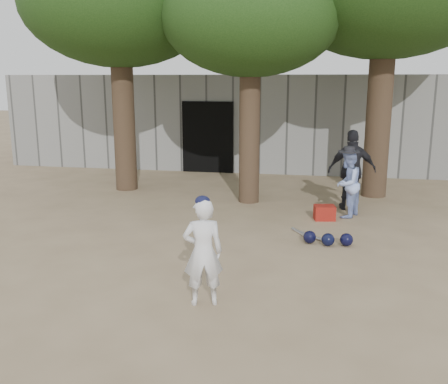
% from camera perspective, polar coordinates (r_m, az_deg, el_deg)
% --- Properties ---
extents(ground, '(70.00, 70.00, 0.00)m').
position_cam_1_polar(ground, '(8.16, -5.50, -7.89)').
color(ground, '#937C5E').
rests_on(ground, ground).
extents(boy_player, '(0.59, 0.48, 1.42)m').
position_cam_1_polar(boy_player, '(6.43, -2.41, -6.90)').
color(boy_player, white).
rests_on(boy_player, ground).
extents(spectator_blue, '(0.79, 0.86, 1.43)m').
position_cam_1_polar(spectator_blue, '(10.81, 13.90, 0.91)').
color(spectator_blue, '#9BB3F0').
rests_on(spectator_blue, ground).
extents(spectator_dark, '(1.10, 0.56, 1.79)m').
position_cam_1_polar(spectator_dark, '(11.42, 14.42, 2.43)').
color(spectator_dark, black).
rests_on(spectator_dark, ground).
extents(red_bag, '(0.47, 0.39, 0.30)m').
position_cam_1_polar(red_bag, '(10.61, 11.41, -2.33)').
color(red_bag, '#A82316').
rests_on(red_bag, ground).
extents(back_building, '(16.00, 5.24, 3.00)m').
position_cam_1_polar(back_building, '(17.84, 3.71, 8.36)').
color(back_building, gray).
rests_on(back_building, ground).
extents(helmet_row, '(0.87, 0.32, 0.23)m').
position_cam_1_polar(helmet_row, '(9.04, 11.80, -5.26)').
color(helmet_row, black).
rests_on(helmet_row, ground).
extents(bat_pile, '(0.67, 0.71, 0.06)m').
position_cam_1_polar(bat_pile, '(9.48, 9.39, -4.84)').
color(bat_pile, '#B3B3BA').
rests_on(bat_pile, ground).
extents(tree_row, '(11.40, 5.80, 6.69)m').
position_cam_1_polar(tree_row, '(12.55, 4.34, 21.07)').
color(tree_row, brown).
rests_on(tree_row, ground).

